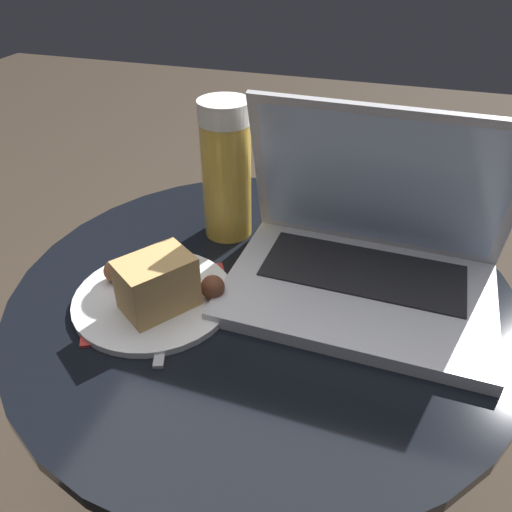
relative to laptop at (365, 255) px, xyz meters
The scene contains 7 objects.
ground_plane 0.60m from the laptop, 160.19° to the right, with size 6.00×6.00×0.00m, color #382D23.
table 0.26m from the laptop, 160.19° to the right, with size 0.69×0.69×0.54m.
napkin 0.28m from the laptop, 154.59° to the right, with size 0.23×0.21×0.00m.
laptop is the anchor object (origin of this frame).
beer_glass 0.24m from the laptop, 161.13° to the left, with size 0.08×0.08×0.21m.
snack_plate 0.28m from the laptop, 154.09° to the right, with size 0.21×0.21×0.08m.
fork 0.27m from the laptop, 148.99° to the right, with size 0.07×0.16×0.00m.
Camera 1 is at (0.15, -0.52, 0.96)m, focal length 35.00 mm.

